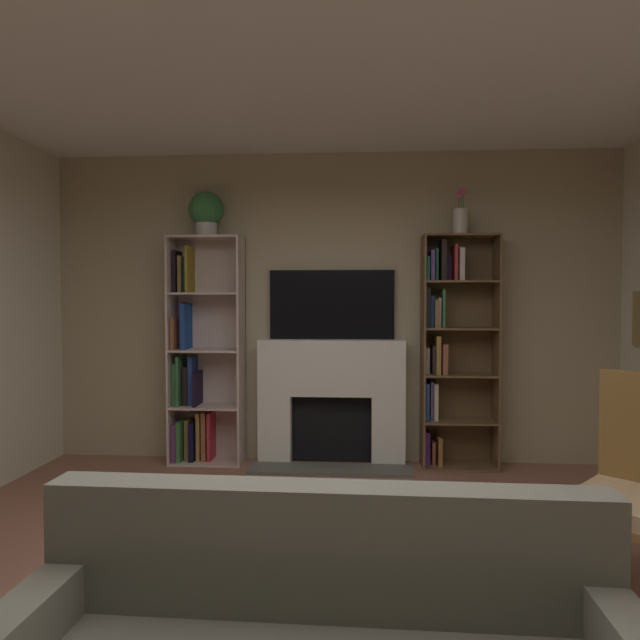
{
  "coord_description": "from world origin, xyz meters",
  "views": [
    {
      "loc": [
        0.24,
        -2.49,
        1.47
      ],
      "look_at": [
        0.0,
        1.09,
        1.35
      ],
      "focal_mm": 32.03,
      "sensor_mm": 36.0,
      "label": 1
    }
  ],
  "objects": [
    {
      "name": "coffee_table",
      "position": [
        0.13,
        -0.16,
        0.35
      ],
      "size": [
        0.97,
        0.42,
        0.41
      ],
      "color": "brown",
      "rests_on": "ground_plane"
    },
    {
      "name": "vase_with_flowers",
      "position": [
        1.13,
        2.59,
        2.19
      ],
      "size": [
        0.13,
        0.13,
        0.41
      ],
      "color": "beige",
      "rests_on": "bookshelf_right"
    },
    {
      "name": "ground_plane",
      "position": [
        0.0,
        0.0,
        0.0
      ],
      "size": [
        6.57,
        6.57,
        0.0
      ],
      "primitive_type": "plane",
      "color": "#945F4D"
    },
    {
      "name": "fireplace",
      "position": [
        0.0,
        2.62,
        0.59
      ],
      "size": [
        1.41,
        0.52,
        1.12
      ],
      "color": "white",
      "rests_on": "ground_plane"
    },
    {
      "name": "bookshelf_right",
      "position": [
        1.05,
        2.62,
        1.08
      ],
      "size": [
        0.65,
        0.31,
        2.04
      ],
      "color": "brown",
      "rests_on": "ground_plane"
    },
    {
      "name": "bookshelf_left",
      "position": [
        -1.21,
        2.62,
        0.9
      ],
      "size": [
        0.65,
        0.33,
        2.04
      ],
      "color": "beige",
      "rests_on": "ground_plane"
    },
    {
      "name": "wall_back_accent",
      "position": [
        0.0,
        2.77,
        1.41
      ],
      "size": [
        5.26,
        0.06,
        2.81
      ],
      "primitive_type": "cube",
      "color": "tan",
      "rests_on": "ground_plane"
    },
    {
      "name": "tv",
      "position": [
        0.0,
        2.71,
        1.43
      ],
      "size": [
        1.13,
        0.06,
        0.63
      ],
      "primitive_type": "cube",
      "color": "black",
      "rests_on": "fireplace"
    },
    {
      "name": "potted_plant",
      "position": [
        -1.13,
        2.59,
        2.27
      ],
      "size": [
        0.31,
        0.31,
        0.41
      ],
      "color": "beige",
      "rests_on": "bookshelf_left"
    }
  ]
}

